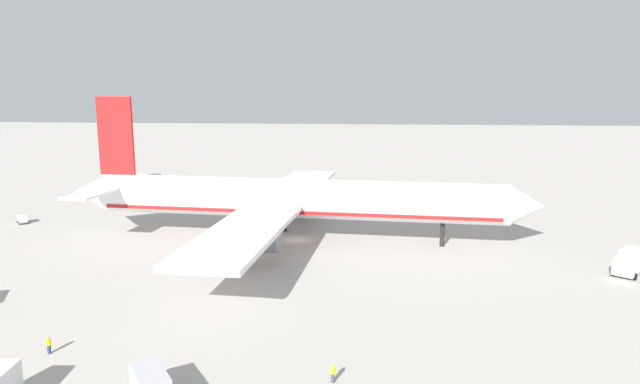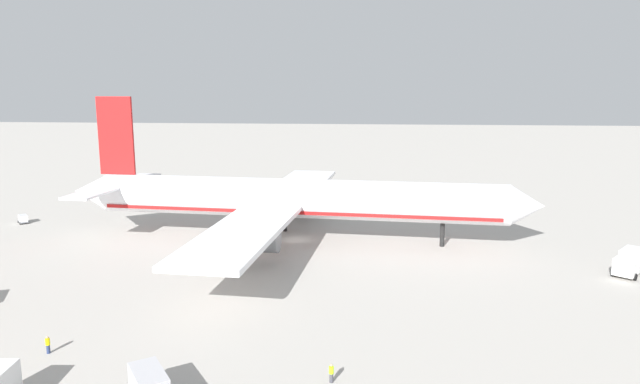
# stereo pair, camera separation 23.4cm
# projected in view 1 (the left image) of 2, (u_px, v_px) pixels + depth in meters

# --- Properties ---
(ground_plane) EXTENTS (600.00, 600.00, 0.00)m
(ground_plane) POSITION_uv_depth(u_px,v_px,m) (298.00, 240.00, 88.50)
(ground_plane) COLOR #ADA8A0
(airliner) EXTENTS (75.61, 68.60, 22.49)m
(airliner) POSITION_uv_depth(u_px,v_px,m) (289.00, 199.00, 87.56)
(airliner) COLOR white
(airliner) RESTS_ON ground
(service_truck_4) EXTENTS (5.79, 6.44, 3.16)m
(service_truck_4) POSITION_uv_depth(u_px,v_px,m) (630.00, 261.00, 71.87)
(service_truck_4) COLOR white
(service_truck_4) RESTS_ON ground
(baggage_cart_0) EXTENTS (2.69, 2.73, 1.51)m
(baggage_cart_0) POSITION_uv_depth(u_px,v_px,m) (23.00, 219.00, 99.21)
(baggage_cart_0) COLOR #595B60
(baggage_cart_0) RESTS_ON ground
(baggage_cart_1) EXTENTS (2.94, 1.95, 1.50)m
(baggage_cart_1) POSITION_uv_depth(u_px,v_px,m) (405.00, 188.00, 129.95)
(baggage_cart_1) COLOR #26598C
(baggage_cart_1) RESTS_ON ground
(ground_worker_0) EXTENTS (0.52, 0.52, 1.61)m
(ground_worker_0) POSITION_uv_depth(u_px,v_px,m) (333.00, 373.00, 45.31)
(ground_worker_0) COLOR #3F3F47
(ground_worker_0) RESTS_ON ground
(ground_worker_1) EXTENTS (0.41, 0.41, 1.66)m
(ground_worker_1) POSITION_uv_depth(u_px,v_px,m) (49.00, 345.00, 50.24)
(ground_worker_1) COLOR navy
(ground_worker_1) RESTS_ON ground
(traffic_cone_1) EXTENTS (0.36, 0.36, 0.55)m
(traffic_cone_1) POSITION_uv_depth(u_px,v_px,m) (458.00, 193.00, 126.41)
(traffic_cone_1) COLOR orange
(traffic_cone_1) RESTS_ON ground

